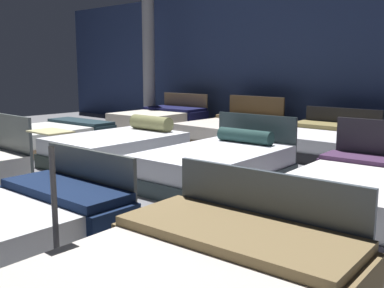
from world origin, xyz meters
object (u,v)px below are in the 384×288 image
object	(u,v)px
bed_10	(321,142)
bed_4	(50,137)
bed_2	(7,228)
price_sign	(56,233)
bed_9	(230,131)
bed_7	(371,195)
bed_8	(160,121)
support_pillar	(149,61)
bed_5	(118,148)
bed_6	(217,166)

from	to	relation	value
bed_10	bed_4	bearing A→B (deg)	-145.52
bed_4	bed_10	size ratio (longest dim) A/B	1.09
bed_2	price_sign	bearing A→B (deg)	-8.74
bed_4	bed_9	bearing A→B (deg)	51.80
bed_4	bed_2	bearing A→B (deg)	-37.88
bed_2	bed_7	size ratio (longest dim) A/B	0.92
bed_8	bed_9	distance (m)	2.15
bed_7	support_pillar	world-z (taller)	support_pillar
bed_5	bed_8	xyz separation A→B (m)	(-2.13, 3.04, 0.02)
bed_6	bed_10	distance (m)	3.02
bed_2	price_sign	size ratio (longest dim) A/B	1.72
bed_4	bed_5	xyz separation A→B (m)	(2.14, -0.03, 0.03)
price_sign	bed_7	bearing A→B (deg)	72.21
bed_2	support_pillar	size ratio (longest dim) A/B	0.57
bed_2	bed_9	xyz separation A→B (m)	(-2.14, 6.07, 0.02)
bed_8	bed_9	size ratio (longest dim) A/B	1.07
bed_5	bed_8	distance (m)	3.71
bed_4	bed_10	distance (m)	5.24
bed_2	bed_9	bearing A→B (deg)	108.07
bed_5	price_sign	xyz separation A→B (m)	(3.18, -3.11, 0.21)
bed_4	support_pillar	xyz separation A→B (m)	(-1.23, 3.83, 1.53)
bed_2	bed_6	world-z (taller)	bed_6
bed_9	support_pillar	xyz separation A→B (m)	(-3.39, 0.78, 1.53)
bed_5	price_sign	world-z (taller)	price_sign
bed_5	bed_6	bearing A→B (deg)	-0.23
bed_10	price_sign	distance (m)	6.25
bed_2	bed_5	size ratio (longest dim) A/B	0.93
bed_9	bed_2	bearing A→B (deg)	-69.37
bed_5	bed_8	size ratio (longest dim) A/B	0.97
bed_5	bed_9	bearing A→B (deg)	88.63
bed_8	bed_10	bearing A→B (deg)	-3.16
bed_2	bed_10	bearing A→B (deg)	88.76
bed_6	bed_5	bearing A→B (deg)	178.23
bed_4	bed_10	bearing A→B (deg)	32.18
bed_5	support_pillar	world-z (taller)	support_pillar
bed_9	bed_10	bearing A→B (deg)	0.06
bed_6	bed_10	size ratio (longest dim) A/B	1.07
bed_10	support_pillar	size ratio (longest dim) A/B	0.59
support_pillar	bed_2	bearing A→B (deg)	-51.05
bed_5	support_pillar	bearing A→B (deg)	130.17
bed_5	bed_6	distance (m)	2.09
bed_5	bed_6	world-z (taller)	bed_6
bed_4	bed_5	bearing A→B (deg)	-3.65
bed_10	price_sign	world-z (taller)	price_sign
bed_10	bed_9	bearing A→B (deg)	178.25
bed_2	bed_4	xyz separation A→B (m)	(-4.30, 3.01, 0.01)
bed_8	bed_4	bearing A→B (deg)	-93.38
bed_8	bed_10	world-z (taller)	bed_8
bed_9	bed_10	size ratio (longest dim) A/B	1.01
bed_5	bed_10	world-z (taller)	bed_10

